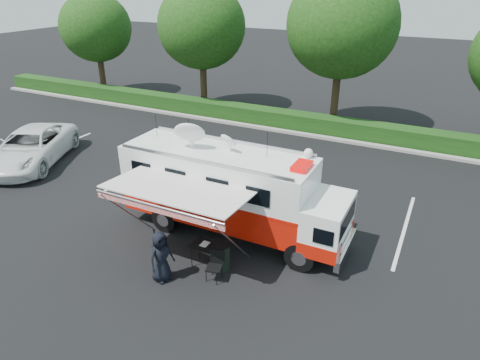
% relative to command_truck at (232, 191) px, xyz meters
% --- Properties ---
extents(ground_plane, '(120.00, 120.00, 0.00)m').
position_rel_command_truck_xyz_m(ground_plane, '(0.07, 0.00, -1.66)').
color(ground_plane, black).
rests_on(ground_plane, ground).
extents(back_border, '(60.00, 6.14, 8.87)m').
position_rel_command_truck_xyz_m(back_border, '(1.21, 12.90, 3.34)').
color(back_border, '#9E998E').
rests_on(back_border, ground_plane).
extents(stall_lines, '(24.12, 5.50, 0.01)m').
position_rel_command_truck_xyz_m(stall_lines, '(-0.43, 3.00, -1.66)').
color(stall_lines, silver).
rests_on(stall_lines, ground_plane).
extents(command_truck, '(8.09, 2.23, 3.88)m').
position_rel_command_truck_xyz_m(command_truck, '(0.00, 0.00, 0.00)').
color(command_truck, black).
rests_on(command_truck, ground_plane).
extents(awning, '(4.41, 2.31, 2.67)m').
position_rel_command_truck_xyz_m(awning, '(-0.72, -2.31, 0.83)').
color(awning, silver).
rests_on(awning, ground_plane).
extents(white_suv, '(4.99, 6.59, 1.66)m').
position_rel_command_truck_xyz_m(white_suv, '(-11.72, 1.22, -1.66)').
color(white_suv, white).
rests_on(white_suv, ground_plane).
extents(person, '(0.75, 0.94, 1.67)m').
position_rel_command_truck_xyz_m(person, '(-0.67, -3.29, -1.66)').
color(person, black).
rests_on(person, ground_plane).
extents(folding_table, '(0.99, 0.75, 0.79)m').
position_rel_command_truck_xyz_m(folding_table, '(0.17, -2.13, -0.92)').
color(folding_table, black).
rests_on(folding_table, ground_plane).
extents(folding_chair, '(0.55, 0.58, 0.95)m').
position_rel_command_truck_xyz_m(folding_chair, '(0.75, -2.51, -1.10)').
color(folding_chair, black).
rests_on(folding_chair, ground_plane).
extents(trash_bin, '(0.59, 0.59, 0.89)m').
position_rel_command_truck_xyz_m(trash_bin, '(0.65, -1.97, -1.22)').
color(trash_bin, black).
rests_on(trash_bin, ground_plane).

